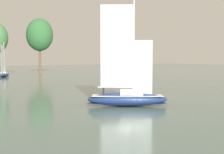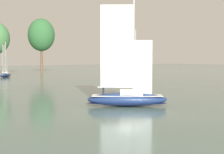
% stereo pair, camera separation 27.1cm
% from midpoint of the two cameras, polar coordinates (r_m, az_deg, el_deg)
% --- Properties ---
extents(ground_plane, '(400.00, 400.00, 0.00)m').
position_cam_midpoint_polar(ground_plane, '(34.25, 3.00, -5.34)').
color(ground_plane, slate).
extents(tree_shore_left, '(9.32, 9.32, 19.19)m').
position_cam_midpoint_polar(tree_shore_left, '(113.13, -12.74, 7.50)').
color(tree_shore_left, brown).
rests_on(tree_shore_left, ground).
extents(sailboat_main, '(8.64, 6.97, 12.07)m').
position_cam_midpoint_polar(sailboat_main, '(34.12, 3.02, -3.72)').
color(sailboat_main, navy).
rests_on(sailboat_main, ground).
extents(sailboat_moored_near_marina, '(7.78, 8.04, 12.02)m').
position_cam_midpoint_polar(sailboat_moored_near_marina, '(73.83, 4.35, -0.01)').
color(sailboat_moored_near_marina, silver).
rests_on(sailboat_moored_near_marina, ground).
extents(sailboat_moored_far_slip, '(5.37, 7.16, 9.84)m').
position_cam_midpoint_polar(sailboat_moored_far_slip, '(92.17, -18.82, 0.50)').
color(sailboat_moored_far_slip, navy).
rests_on(sailboat_moored_far_slip, ground).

